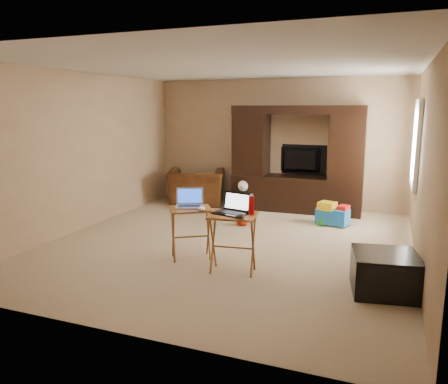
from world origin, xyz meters
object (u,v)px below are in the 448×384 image
at_px(plush_toy, 243,214).
at_px(laptop_right, 230,204).
at_px(recliner, 197,187).
at_px(mouse_right, 240,216).
at_px(ottoman, 385,273).
at_px(entertainment_center, 297,159).
at_px(child_rocker, 242,197).
at_px(tray_table_left, 191,233).
at_px(push_toy, 333,213).
at_px(laptop_left, 189,198).
at_px(mouse_left, 202,208).
at_px(water_bottle, 251,206).
at_px(television, 300,160).
at_px(tray_table_right, 233,244).

height_order(plush_toy, laptop_right, laptop_right).
distance_m(recliner, mouse_right, 4.01).
bearing_deg(ottoman, mouse_right, -174.13).
distance_m(entertainment_center, child_rocker, 1.27).
bearing_deg(tray_table_left, laptop_right, -53.91).
distance_m(push_toy, laptop_left, 2.85).
bearing_deg(laptop_left, mouse_right, -48.93).
bearing_deg(laptop_right, plush_toy, 118.33).
distance_m(mouse_left, water_bottle, 0.70).
distance_m(plush_toy, mouse_left, 1.93).
distance_m(television, tray_table_left, 3.55).
relative_size(television, plush_toy, 2.63).
bearing_deg(laptop_right, water_bottle, 27.72).
bearing_deg(laptop_left, child_rocker, 71.96).
bearing_deg(television, entertainment_center, 92.80).
bearing_deg(entertainment_center, mouse_left, -100.80).
bearing_deg(recliner, plush_toy, 120.33).
xyz_separation_m(push_toy, laptop_left, (-1.54, -2.32, 0.60)).
bearing_deg(laptop_right, push_toy, 85.09).
height_order(recliner, laptop_left, laptop_left).
relative_size(television, push_toy, 1.90).
xyz_separation_m(recliner, tray_table_left, (1.30, -3.01, -0.02)).
distance_m(ottoman, mouse_right, 1.67).
xyz_separation_m(television, recliner, (-2.01, -0.41, -0.60)).
bearing_deg(water_bottle, mouse_left, 170.64).
xyz_separation_m(push_toy, tray_table_right, (-0.83, -2.62, 0.16)).
xyz_separation_m(plush_toy, push_toy, (1.41, 0.56, 0.01)).
distance_m(recliner, water_bottle, 3.89).
relative_size(ottoman, mouse_right, 4.60).
distance_m(plush_toy, push_toy, 1.51).
bearing_deg(child_rocker, plush_toy, -64.53).
height_order(tray_table_left, mouse_right, mouse_right).
bearing_deg(tray_table_right, television, 81.95).
bearing_deg(entertainment_center, plush_toy, -115.29).
xyz_separation_m(recliner, mouse_right, (2.10, -3.39, 0.38)).
xyz_separation_m(recliner, push_toy, (2.81, -0.66, -0.16)).
xyz_separation_m(plush_toy, mouse_right, (0.70, -2.18, 0.55)).
relative_size(tray_table_left, laptop_left, 1.91).
height_order(push_toy, water_bottle, water_bottle).
height_order(entertainment_center, recliner, entertainment_center).
distance_m(entertainment_center, recliner, 2.11).
relative_size(laptop_right, water_bottle, 1.70).
xyz_separation_m(child_rocker, laptop_right, (0.89, -3.04, 0.57)).
relative_size(tray_table_left, mouse_right, 4.69).
distance_m(entertainment_center, television, 0.24).
height_order(push_toy, laptop_right, laptop_right).
bearing_deg(water_bottle, tray_table_left, 168.19).
bearing_deg(tray_table_left, laptop_left, 102.02).
bearing_deg(tray_table_left, mouse_left, -53.21).
relative_size(tray_table_right, mouse_left, 5.17).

